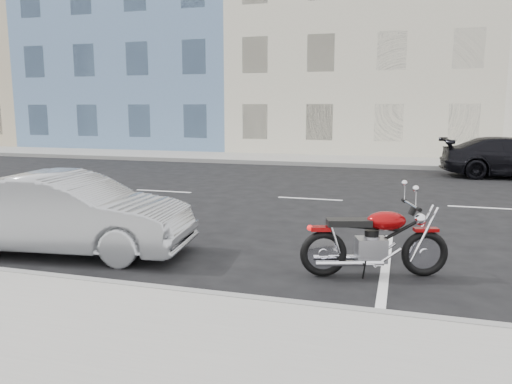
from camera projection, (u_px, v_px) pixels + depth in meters
ground at (394, 203)px, 11.77m from camera, size 120.00×120.00×0.00m
sidewalk_far at (278, 159)px, 21.39m from camera, size 80.00×3.40×0.15m
curb_far at (267, 163)px, 19.78m from camera, size 80.00×0.12×0.16m
bldg_far_west at (3, 51)px, 33.47m from camera, size 12.00×12.00×12.00m
bldg_blue at (164, 36)px, 30.03m from camera, size 12.00×12.00×13.00m
bldg_cream at (367, 42)px, 26.79m from camera, size 12.00×12.00×11.50m
motorcycle at (427, 243)px, 6.60m from camera, size 1.91×0.84×0.99m
sedan_silver at (68, 213)px, 7.65m from camera, size 3.90×1.76×1.24m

